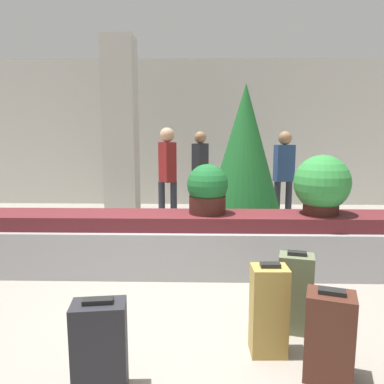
# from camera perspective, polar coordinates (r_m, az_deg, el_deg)

# --- Properties ---
(ground_plane) EXTENTS (18.00, 18.00, 0.00)m
(ground_plane) POSITION_cam_1_polar(r_m,az_deg,el_deg) (3.36, -0.56, -19.56)
(ground_plane) COLOR gray
(back_wall) EXTENTS (18.00, 0.06, 3.20)m
(back_wall) POSITION_cam_1_polar(r_m,az_deg,el_deg) (8.45, 0.70, 8.91)
(back_wall) COLOR beige
(back_wall) RESTS_ON ground_plane
(carousel) EXTENTS (6.90, 0.72, 0.69)m
(carousel) POSITION_cam_1_polar(r_m,az_deg,el_deg) (4.41, 0.00, -7.87)
(carousel) COLOR #9E9EA3
(carousel) RESTS_ON ground_plane
(pillar) EXTENTS (0.54, 0.54, 3.20)m
(pillar) POSITION_cam_1_polar(r_m,az_deg,el_deg) (6.66, -10.76, 8.76)
(pillar) COLOR beige
(pillar) RESTS_ON ground_plane
(suitcase_0) EXTENTS (0.31, 0.26, 0.67)m
(suitcase_0) POSITION_cam_1_polar(r_m,az_deg,el_deg) (3.25, 15.46, -14.60)
(suitcase_0) COLOR #5B6647
(suitcase_0) RESTS_ON ground_plane
(suitcase_1) EXTENTS (0.35, 0.25, 0.62)m
(suitcase_1) POSITION_cam_1_polar(r_m,az_deg,el_deg) (2.56, -13.86, -22.06)
(suitcase_1) COLOR #232328
(suitcase_1) RESTS_ON ground_plane
(suitcase_2) EXTENTS (0.26, 0.21, 0.69)m
(suitcase_2) POSITION_cam_1_polar(r_m,az_deg,el_deg) (2.90, 11.61, -17.22)
(suitcase_2) COLOR #A3843D
(suitcase_2) RESTS_ON ground_plane
(suitcase_5) EXTENTS (0.36, 0.32, 0.62)m
(suitcase_5) POSITION_cam_1_polar(r_m,az_deg,el_deg) (2.76, 20.17, -19.89)
(suitcase_5) COLOR #472319
(suitcase_5) RESTS_ON ground_plane
(potted_plant_0) EXTENTS (0.63, 0.63, 0.68)m
(potted_plant_0) POSITION_cam_1_polar(r_m,az_deg,el_deg) (4.49, 19.19, 0.99)
(potted_plant_0) COLOR #381914
(potted_plant_0) RESTS_ON carousel
(potted_plant_1) EXTENTS (0.47, 0.47, 0.57)m
(potted_plant_1) POSITION_cam_1_polar(r_m,az_deg,el_deg) (4.28, 2.37, 0.35)
(potted_plant_1) COLOR #381914
(potted_plant_1) RESTS_ON carousel
(traveler_0) EXTENTS (0.35, 0.25, 1.64)m
(traveler_0) POSITION_cam_1_polar(r_m,az_deg,el_deg) (6.62, 13.82, 3.23)
(traveler_0) COLOR #282833
(traveler_0) RESTS_ON ground_plane
(traveler_1) EXTENTS (0.32, 0.37, 1.70)m
(traveler_1) POSITION_cam_1_polar(r_m,az_deg,el_deg) (6.17, -3.77, 3.46)
(traveler_1) COLOR #282833
(traveler_1) RESTS_ON ground_plane
(traveler_2) EXTENTS (0.33, 0.37, 1.64)m
(traveler_2) POSITION_cam_1_polar(r_m,az_deg,el_deg) (7.23, 1.25, 3.95)
(traveler_2) COLOR #282833
(traveler_2) RESTS_ON ground_plane
(decorated_tree) EXTENTS (1.24, 1.24, 2.31)m
(decorated_tree) POSITION_cam_1_polar(r_m,az_deg,el_deg) (5.54, 8.02, 5.12)
(decorated_tree) COLOR #4C331E
(decorated_tree) RESTS_ON ground_plane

